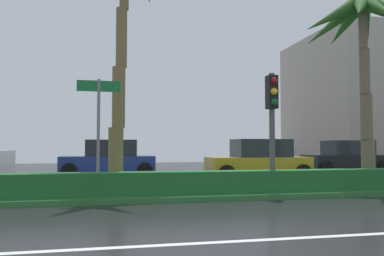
{
  "coord_description": "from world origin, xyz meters",
  "views": [
    {
      "loc": [
        -0.68,
        -3.6,
        1.43
      ],
      "look_at": [
        2.81,
        13.07,
        2.22
      ],
      "focal_mm": 36.18,
      "sensor_mm": 36.0,
      "label": 1
    }
  ],
  "objects_px": {
    "street_name_sign": "(98,121)",
    "car_in_traffic_third": "(346,157)",
    "car_in_traffic_leading": "(109,159)",
    "car_in_traffic_second": "(259,160)",
    "traffic_signal_median_right": "(272,110)",
    "palm_tree_centre": "(363,25)"
  },
  "relations": [
    {
      "from": "street_name_sign",
      "to": "car_in_traffic_third",
      "type": "xyz_separation_m",
      "value": [
        12.6,
        8.36,
        -1.25
      ]
    },
    {
      "from": "street_name_sign",
      "to": "car_in_traffic_leading",
      "type": "xyz_separation_m",
      "value": [
        0.23,
        8.47,
        -1.25
      ]
    },
    {
      "from": "car_in_traffic_leading",
      "to": "car_in_traffic_third",
      "type": "distance_m",
      "value": 12.37
    },
    {
      "from": "car_in_traffic_second",
      "to": "street_name_sign",
      "type": "bearing_deg",
      "value": 40.21
    },
    {
      "from": "car_in_traffic_second",
      "to": "traffic_signal_median_right",
      "type": "bearing_deg",
      "value": 72.48
    },
    {
      "from": "traffic_signal_median_right",
      "to": "car_in_traffic_third",
      "type": "xyz_separation_m",
      "value": [
        7.75,
        8.17,
        -1.65
      ]
    },
    {
      "from": "palm_tree_centre",
      "to": "street_name_sign",
      "type": "distance_m",
      "value": 9.16
    },
    {
      "from": "palm_tree_centre",
      "to": "traffic_signal_median_right",
      "type": "xyz_separation_m",
      "value": [
        -3.61,
        -0.86,
        -2.97
      ]
    },
    {
      "from": "car_in_traffic_leading",
      "to": "car_in_traffic_second",
      "type": "relative_size",
      "value": 1.0
    },
    {
      "from": "traffic_signal_median_right",
      "to": "car_in_traffic_leading",
      "type": "height_order",
      "value": "traffic_signal_median_right"
    },
    {
      "from": "car_in_traffic_third",
      "to": "traffic_signal_median_right",
      "type": "bearing_deg",
      "value": 46.5
    },
    {
      "from": "car_in_traffic_leading",
      "to": "traffic_signal_median_right",
      "type": "bearing_deg",
      "value": 119.14
    },
    {
      "from": "car_in_traffic_second",
      "to": "car_in_traffic_third",
      "type": "height_order",
      "value": "same"
    },
    {
      "from": "street_name_sign",
      "to": "car_in_traffic_leading",
      "type": "height_order",
      "value": "street_name_sign"
    },
    {
      "from": "car_in_traffic_third",
      "to": "car_in_traffic_leading",
      "type": "bearing_deg",
      "value": -0.49
    },
    {
      "from": "car_in_traffic_third",
      "to": "palm_tree_centre",
      "type": "bearing_deg",
      "value": 60.48
    },
    {
      "from": "palm_tree_centre",
      "to": "traffic_signal_median_right",
      "type": "bearing_deg",
      "value": -166.68
    },
    {
      "from": "traffic_signal_median_right",
      "to": "street_name_sign",
      "type": "bearing_deg",
      "value": -177.74
    },
    {
      "from": "street_name_sign",
      "to": "car_in_traffic_second",
      "type": "bearing_deg",
      "value": 40.21
    },
    {
      "from": "palm_tree_centre",
      "to": "car_in_traffic_leading",
      "type": "distance_m",
      "value": 12.0
    },
    {
      "from": "traffic_signal_median_right",
      "to": "street_name_sign",
      "type": "distance_m",
      "value": 4.86
    },
    {
      "from": "palm_tree_centre",
      "to": "car_in_traffic_second",
      "type": "bearing_deg",
      "value": 113.37
    }
  ]
}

